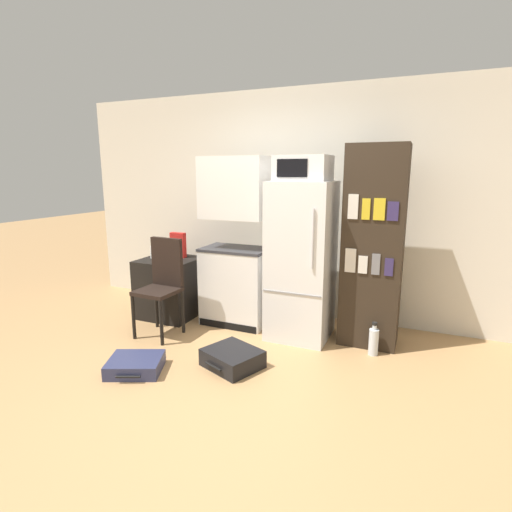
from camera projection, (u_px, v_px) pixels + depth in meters
ground_plane at (224, 389)px, 3.22m from camera, size 24.00×24.00×0.00m
wall_back at (317, 206)px, 4.66m from camera, size 6.40×0.10×2.66m
side_table at (171, 287)px, 4.84m from camera, size 0.65×0.65×0.70m
kitchen_hutch at (236, 249)px, 4.48m from camera, size 0.75×0.48×1.88m
refrigerator at (301, 261)px, 4.13m from camera, size 0.62×0.63×1.63m
microwave at (303, 168)px, 3.93m from camera, size 0.52×0.44×0.25m
bookshelf at (373, 248)px, 3.92m from camera, size 0.56×0.40×1.98m
bottle_milk_white at (153, 252)px, 4.79m from camera, size 0.07×0.07×0.19m
bottle_amber_beer at (170, 255)px, 4.64m from camera, size 0.07×0.07×0.16m
bottle_clear_short at (159, 251)px, 4.86m from camera, size 0.08×0.08×0.17m
cereal_box at (178, 245)px, 4.83m from camera, size 0.19×0.07×0.30m
chair at (163, 279)px, 4.24m from camera, size 0.42×0.42×1.03m
suitcase_large_flat at (232, 358)px, 3.59m from camera, size 0.59×0.55×0.16m
suitcase_small_flat at (135, 365)px, 3.50m from camera, size 0.57×0.53×0.12m
water_bottle_front at (374, 341)px, 3.81m from camera, size 0.09×0.09×0.33m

